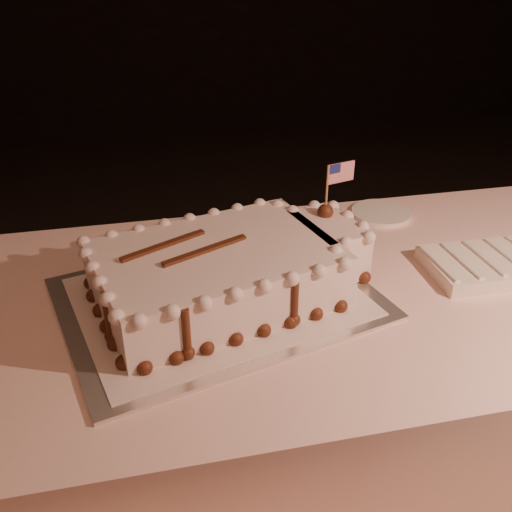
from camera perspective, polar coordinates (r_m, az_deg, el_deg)
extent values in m
cube|color=#FFD0C5|center=(1.45, 3.86, -15.93)|extent=(2.40, 0.80, 0.75)
cube|color=silver|center=(1.17, -3.84, -4.25)|extent=(0.71, 0.60, 0.01)
cube|color=silver|center=(1.17, -3.85, -4.05)|extent=(0.63, 0.54, 0.00)
cube|color=white|center=(1.14, -3.94, -1.73)|extent=(0.52, 0.41, 0.11)
cube|color=white|center=(1.25, 7.17, 1.15)|extent=(0.15, 0.20, 0.11)
sphere|color=#552815|center=(1.00, -11.08, -10.88)|extent=(0.03, 0.03, 0.03)
sphere|color=#552815|center=(1.01, -7.97, -10.02)|extent=(0.03, 0.03, 0.03)
sphere|color=#552815|center=(1.02, -4.95, -9.15)|extent=(0.03, 0.03, 0.03)
sphere|color=#552815|center=(1.04, -2.03, -8.28)|extent=(0.03, 0.03, 0.03)
sphere|color=#552815|center=(1.06, 0.77, -7.43)|extent=(0.03, 0.03, 0.03)
sphere|color=#552815|center=(1.08, 3.46, -6.59)|extent=(0.03, 0.03, 0.03)
sphere|color=#552815|center=(1.11, 6.02, -5.77)|extent=(0.03, 0.03, 0.03)
sphere|color=#552815|center=(1.13, 8.46, -4.97)|extent=(0.03, 0.03, 0.03)
sphere|color=#552815|center=(1.17, 7.64, -3.69)|extent=(0.03, 0.03, 0.03)
sphere|color=#552815|center=(1.20, 8.60, -2.77)|extent=(0.03, 0.03, 0.03)
sphere|color=#552815|center=(1.23, 10.78, -2.10)|extent=(0.03, 0.03, 0.03)
sphere|color=#552815|center=(1.27, 10.24, -1.04)|extent=(0.03, 0.03, 0.03)
sphere|color=#552815|center=(1.31, 8.79, 0.11)|extent=(0.03, 0.03, 0.03)
sphere|color=#552815|center=(1.35, 7.42, 1.19)|extent=(0.03, 0.03, 0.03)
sphere|color=#552815|center=(1.34, 5.64, 1.21)|extent=(0.03, 0.03, 0.03)
sphere|color=#552815|center=(1.32, 3.54, 0.68)|extent=(0.03, 0.03, 0.03)
sphere|color=#552815|center=(1.34, 2.09, 1.31)|extent=(0.03, 0.03, 0.03)
sphere|color=#552815|center=(1.34, 0.37, 1.45)|extent=(0.03, 0.03, 0.03)
sphere|color=#552815|center=(1.32, -1.81, 0.92)|extent=(0.03, 0.03, 0.03)
sphere|color=#552815|center=(1.30, -4.07, 0.36)|extent=(0.03, 0.03, 0.03)
sphere|color=#552815|center=(1.29, -6.39, -0.21)|extent=(0.03, 0.03, 0.03)
sphere|color=#552815|center=(1.27, -8.78, -0.79)|extent=(0.03, 0.03, 0.03)
sphere|color=#552815|center=(1.26, -11.21, -1.38)|extent=(0.03, 0.03, 0.03)
sphere|color=#552815|center=(1.25, -13.69, -1.99)|extent=(0.03, 0.03, 0.03)
sphere|color=#552815|center=(1.24, -16.21, -2.60)|extent=(0.03, 0.03, 0.03)
sphere|color=#552815|center=(1.20, -15.99, -3.84)|extent=(0.03, 0.03, 0.03)
sphere|color=#552815|center=(1.15, -15.36, -5.27)|extent=(0.03, 0.03, 0.03)
sphere|color=#552815|center=(1.10, -14.68, -6.82)|extent=(0.03, 0.03, 0.03)
sphere|color=#552815|center=(1.06, -13.93, -8.51)|extent=(0.03, 0.03, 0.03)
sphere|color=#552815|center=(1.02, -13.11, -10.34)|extent=(0.03, 0.03, 0.03)
sphere|color=white|center=(0.94, -11.66, -6.44)|extent=(0.03, 0.03, 0.03)
sphere|color=white|center=(0.95, -8.38, -5.58)|extent=(0.03, 0.03, 0.03)
sphere|color=white|center=(0.97, -5.20, -4.72)|extent=(0.03, 0.03, 0.03)
sphere|color=white|center=(0.98, -2.13, -3.88)|extent=(0.03, 0.03, 0.03)
sphere|color=white|center=(1.00, 0.81, -3.07)|extent=(0.03, 0.03, 0.03)
sphere|color=white|center=(1.03, 3.62, -2.28)|extent=(0.03, 0.03, 0.03)
sphere|color=white|center=(1.05, 6.30, -1.52)|extent=(0.03, 0.03, 0.03)
sphere|color=white|center=(1.08, 8.84, -0.79)|extent=(0.03, 0.03, 0.03)
sphere|color=white|center=(1.12, 7.97, 0.41)|extent=(0.03, 0.03, 0.03)
sphere|color=white|center=(1.15, 8.96, 1.26)|extent=(0.03, 0.03, 0.03)
sphere|color=white|center=(1.18, 11.22, 1.85)|extent=(0.03, 0.03, 0.03)
sphere|color=white|center=(1.22, 10.64, 2.83)|extent=(0.03, 0.03, 0.03)
sphere|color=white|center=(1.26, 9.13, 3.90)|extent=(0.03, 0.03, 0.03)
sphere|color=white|center=(1.30, 7.70, 4.91)|extent=(0.03, 0.03, 0.03)
sphere|color=white|center=(1.30, 5.85, 4.94)|extent=(0.03, 0.03, 0.03)
sphere|color=white|center=(1.27, 3.68, 4.46)|extent=(0.03, 0.03, 0.03)
sphere|color=white|center=(1.30, 2.17, 5.05)|extent=(0.03, 0.03, 0.03)
sphere|color=white|center=(1.30, 0.39, 5.17)|extent=(0.03, 0.03, 0.03)
sphere|color=white|center=(1.28, -1.88, 4.69)|extent=(0.03, 0.03, 0.03)
sphere|color=white|center=(1.26, -4.23, 4.17)|extent=(0.03, 0.03, 0.03)
sphere|color=white|center=(1.24, -6.64, 3.64)|extent=(0.03, 0.03, 0.03)
sphere|color=white|center=(1.22, -9.12, 3.08)|extent=(0.03, 0.03, 0.03)
sphere|color=white|center=(1.21, -11.66, 2.50)|extent=(0.03, 0.03, 0.03)
sphere|color=white|center=(1.20, -14.24, 1.91)|extent=(0.03, 0.03, 0.03)
sphere|color=white|center=(1.19, -16.87, 1.30)|extent=(0.03, 0.03, 0.03)
sphere|color=white|center=(1.15, -16.66, 0.15)|extent=(0.03, 0.03, 0.03)
sphere|color=white|center=(1.10, -16.04, -1.17)|extent=(0.03, 0.03, 0.03)
sphere|color=white|center=(1.05, -15.35, -2.61)|extent=(0.03, 0.03, 0.03)
sphere|color=white|center=(1.00, -14.60, -4.20)|extent=(0.03, 0.03, 0.03)
sphere|color=white|center=(0.96, -13.77, -5.93)|extent=(0.03, 0.03, 0.03)
cylinder|color=#552815|center=(0.99, -6.99, -7.64)|extent=(0.02, 0.02, 0.10)
sphere|color=#552815|center=(1.01, -6.84, -9.59)|extent=(0.03, 0.03, 0.03)
cylinder|color=#552815|center=(1.06, 3.87, -4.48)|extent=(0.02, 0.02, 0.10)
sphere|color=#552815|center=(1.08, 3.79, -6.38)|extent=(0.03, 0.03, 0.03)
cylinder|color=#552815|center=(1.17, 8.49, -0.97)|extent=(0.02, 0.02, 0.10)
sphere|color=#552815|center=(1.20, 8.33, -2.76)|extent=(0.03, 0.03, 0.03)
cylinder|color=#552815|center=(1.31, 8.07, 2.55)|extent=(0.02, 0.02, 0.10)
sphere|color=#552815|center=(1.33, 7.93, 0.89)|extent=(0.03, 0.03, 0.03)
cylinder|color=#552815|center=(1.33, 1.69, 3.44)|extent=(0.02, 0.02, 0.10)
sphere|color=#552815|center=(1.36, 1.66, 1.79)|extent=(0.03, 0.03, 0.03)
cylinder|color=#552815|center=(1.26, -6.81, 1.53)|extent=(0.02, 0.02, 0.10)
sphere|color=#552815|center=(1.28, -6.70, -0.19)|extent=(0.03, 0.03, 0.03)
cylinder|color=#552815|center=(1.22, -16.20, -0.69)|extent=(0.02, 0.02, 0.10)
sphere|color=#552815|center=(1.24, -15.91, -2.43)|extent=(0.03, 0.03, 0.03)
cylinder|color=#552815|center=(1.05, -14.53, -5.87)|extent=(0.02, 0.02, 0.10)
sphere|color=#552815|center=(1.07, -14.24, -7.76)|extent=(0.03, 0.03, 0.03)
cube|color=#552815|center=(1.13, -9.22, 1.08)|extent=(0.17, 0.09, 0.01)
cube|color=#552815|center=(1.10, -5.09, 0.60)|extent=(0.17, 0.09, 0.01)
sphere|color=#552815|center=(1.25, 6.95, 4.41)|extent=(0.03, 0.03, 0.03)
cylinder|color=#B3774C|center=(1.23, 7.07, 6.15)|extent=(0.00, 0.00, 0.13)
cube|color=red|center=(1.23, 8.53, 8.27)|extent=(0.06, 0.02, 0.04)
cube|color=navy|center=(1.22, 7.87, 8.66)|extent=(0.03, 0.01, 0.02)
cube|color=white|center=(1.35, 21.70, -0.87)|extent=(0.24, 0.18, 0.03)
cube|color=white|center=(1.29, 17.78, -0.66)|extent=(0.02, 0.15, 0.01)
cube|color=white|center=(1.31, 19.86, -0.40)|extent=(0.02, 0.15, 0.01)
cube|color=white|center=(1.34, 21.86, -0.16)|extent=(0.02, 0.15, 0.01)
cube|color=white|center=(1.37, 23.77, 0.08)|extent=(0.02, 0.15, 0.01)
cylinder|color=white|center=(1.55, 12.39, 4.21)|extent=(0.16, 0.16, 0.01)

